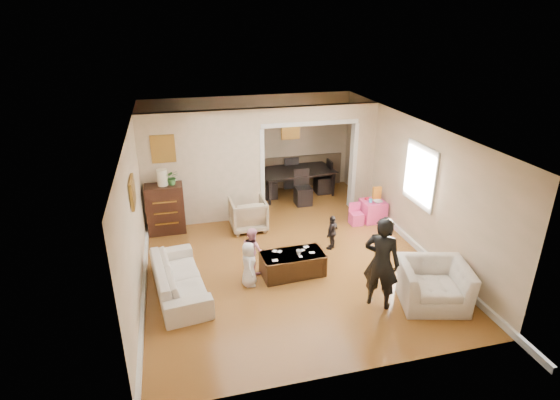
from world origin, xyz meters
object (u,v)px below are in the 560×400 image
object	(u,v)px
child_kneel_a	(249,264)
child_kneel_b	(252,250)
armchair_back	(248,214)
play_table	(373,211)
dresser	(166,209)
adult_person	(381,262)
coffee_table	(293,264)
table_lamp	(162,177)
armchair_front	(433,284)
cyan_cup	(371,201)
dining_table	(296,183)
sofa	(179,278)
coffee_cup	(299,252)
child_toddler	(332,232)

from	to	relation	value
child_kneel_a	child_kneel_b	distance (m)	0.47
armchair_back	play_table	xyz separation A→B (m)	(2.92, -0.27, -0.12)
dresser	adult_person	world-z (taller)	adult_person
coffee_table	adult_person	xyz separation A→B (m)	(1.13, -1.25, 0.59)
armchair_back	play_table	size ratio (longest dim) A/B	1.55
table_lamp	child_kneel_a	world-z (taller)	table_lamp
armchair_front	adult_person	distance (m)	1.02
armchair_back	child_kneel_b	bearing A→B (deg)	81.33
dresser	armchair_front	bearing A→B (deg)	-41.73
cyan_cup	dining_table	bearing A→B (deg)	120.76
dining_table	sofa	bearing A→B (deg)	-136.15
dresser	sofa	bearing A→B (deg)	-85.98
dresser	table_lamp	world-z (taller)	table_lamp
cyan_cup	child_kneel_b	size ratio (longest dim) A/B	0.09
table_lamp	adult_person	bearing A→B (deg)	-47.17
armchair_back	adult_person	distance (m)	3.72
table_lamp	play_table	xyz separation A→B (m)	(4.69, -0.58, -1.04)
dresser	play_table	xyz separation A→B (m)	(4.69, -0.58, -0.31)
cyan_cup	child_kneel_a	distance (m)	3.73
play_table	child_kneel_a	distance (m)	3.84
cyan_cup	adult_person	xyz separation A→B (m)	(-1.22, -3.01, 0.27)
armchair_back	armchair_front	xyz separation A→B (m)	(2.49, -3.50, -0.01)
armchair_front	play_table	distance (m)	3.26
dresser	child_kneel_a	world-z (taller)	dresser
child_kneel_b	table_lamp	bearing A→B (deg)	12.43
sofa	coffee_table	size ratio (longest dim) A/B	1.72
sofa	dining_table	bearing A→B (deg)	-46.99
dining_table	armchair_back	bearing A→B (deg)	-139.90
play_table	adult_person	size ratio (longest dim) A/B	0.32
coffee_cup	dining_table	distance (m)	3.97
cyan_cup	child_kneel_b	bearing A→B (deg)	-154.53
child_kneel_b	coffee_cup	bearing A→B (deg)	-137.63
table_lamp	armchair_back	bearing A→B (deg)	-9.76
table_lamp	coffee_table	bearing A→B (deg)	-46.81
armchair_back	cyan_cup	distance (m)	2.84
sofa	cyan_cup	size ratio (longest dim) A/B	24.71
child_kneel_b	child_toddler	xyz separation A→B (m)	(1.75, 0.45, -0.07)
armchair_back	coffee_cup	distance (m)	2.21
dresser	play_table	distance (m)	4.74
armchair_front	dresser	world-z (taller)	dresser
sofa	play_table	xyz separation A→B (m)	(4.52, 1.89, -0.04)
adult_person	armchair_front	bearing A→B (deg)	-150.07
coffee_table	cyan_cup	bearing A→B (deg)	36.70
armchair_front	child_toddler	xyz separation A→B (m)	(-0.98, 2.17, 0.02)
armchair_front	cyan_cup	bearing A→B (deg)	98.99
armchair_back	dresser	xyz separation A→B (m)	(-1.78, 0.31, 0.19)
cyan_cup	adult_person	bearing A→B (deg)	-112.13
coffee_cup	child_toddler	bearing A→B (deg)	40.10
play_table	sofa	bearing A→B (deg)	-157.29
adult_person	cyan_cup	bearing A→B (deg)	-71.38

